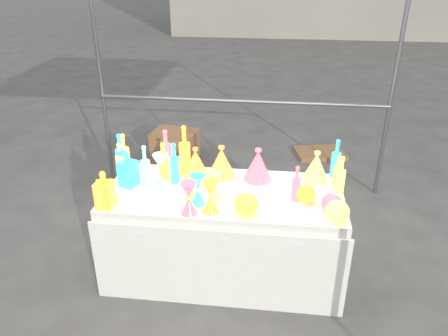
# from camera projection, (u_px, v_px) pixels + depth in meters

# --- Properties ---
(ground) EXTENTS (80.00, 80.00, 0.00)m
(ground) POSITION_uv_depth(u_px,v_px,m) (224.00, 269.00, 3.65)
(ground) COLOR slate
(ground) RESTS_ON ground
(display_table) EXTENTS (1.84, 0.83, 0.75)m
(display_table) POSITION_uv_depth(u_px,v_px,m) (224.00, 233.00, 3.48)
(display_table) COLOR white
(display_table) RESTS_ON ground
(cardboard_box_closed) EXTENTS (0.59, 0.47, 0.39)m
(cardboard_box_closed) POSITION_uv_depth(u_px,v_px,m) (175.00, 146.00, 5.50)
(cardboard_box_closed) COLOR #9C6D46
(cardboard_box_closed) RESTS_ON ground
(cardboard_box_flat) EXTENTS (0.70, 0.57, 0.05)m
(cardboard_box_flat) POSITION_uv_depth(u_px,v_px,m) (320.00, 153.00, 5.71)
(cardboard_box_flat) COLOR #9C6D46
(cardboard_box_flat) RESTS_ON ground
(bottle_0) EXTENTS (0.11, 0.11, 0.34)m
(bottle_0) POSITION_uv_depth(u_px,v_px,m) (124.00, 153.00, 3.55)
(bottle_0) COLOR red
(bottle_0) RESTS_ON display_table
(bottle_1) EXTENTS (0.09, 0.09, 0.37)m
(bottle_1) POSITION_uv_depth(u_px,v_px,m) (121.00, 155.00, 3.48)
(bottle_1) COLOR #22951B
(bottle_1) RESTS_ON display_table
(bottle_2) EXTENTS (0.09, 0.09, 0.42)m
(bottle_2) POSITION_uv_depth(u_px,v_px,m) (185.00, 150.00, 3.51)
(bottle_2) COLOR yellow
(bottle_2) RESTS_ON display_table
(bottle_3) EXTENTS (0.09, 0.09, 0.34)m
(bottle_3) POSITION_uv_depth(u_px,v_px,m) (166.00, 149.00, 3.61)
(bottle_3) COLOR #2023BE
(bottle_3) RESTS_ON display_table
(bottle_4) EXTENTS (0.09, 0.09, 0.30)m
(bottle_4) POSITION_uv_depth(u_px,v_px,m) (120.00, 160.00, 3.47)
(bottle_4) COLOR #157489
(bottle_4) RESTS_ON display_table
(bottle_5) EXTENTS (0.09, 0.09, 0.35)m
(bottle_5) POSITION_uv_depth(u_px,v_px,m) (145.00, 167.00, 3.31)
(bottle_5) COLOR #B12362
(bottle_5) RESTS_ON display_table
(bottle_6) EXTENTS (0.11, 0.11, 0.35)m
(bottle_6) POSITION_uv_depth(u_px,v_px,m) (164.00, 163.00, 3.37)
(bottle_6) COLOR red
(bottle_6) RESTS_ON display_table
(bottle_7) EXTENTS (0.11, 0.11, 0.34)m
(bottle_7) POSITION_uv_depth(u_px,v_px,m) (174.00, 163.00, 3.38)
(bottle_7) COLOR #22951B
(bottle_7) RESTS_ON display_table
(decanter_0) EXTENTS (0.14, 0.14, 0.28)m
(decanter_0) POSITION_uv_depth(u_px,v_px,m) (104.00, 189.00, 3.07)
(decanter_0) COLOR red
(decanter_0) RESTS_ON display_table
(decanter_1) EXTENTS (0.13, 0.13, 0.28)m
(decanter_1) POSITION_uv_depth(u_px,v_px,m) (104.00, 189.00, 3.07)
(decanter_1) COLOR yellow
(decanter_1) RESTS_ON display_table
(decanter_2) EXTENTS (0.16, 0.16, 0.29)m
(decanter_2) POSITION_uv_depth(u_px,v_px,m) (128.00, 168.00, 3.35)
(decanter_2) COLOR #22951B
(decanter_2) RESTS_ON display_table
(hourglass_0) EXTENTS (0.15, 0.15, 0.24)m
(hourglass_0) POSITION_uv_depth(u_px,v_px,m) (210.00, 197.00, 3.02)
(hourglass_0) COLOR yellow
(hourglass_0) RESTS_ON display_table
(hourglass_1) EXTENTS (0.15, 0.15, 0.24)m
(hourglass_1) POSITION_uv_depth(u_px,v_px,m) (189.00, 198.00, 3.00)
(hourglass_1) COLOR #2023BE
(hourglass_1) RESTS_ON display_table
(hourglass_2) EXTENTS (0.14, 0.14, 0.22)m
(hourglass_2) POSITION_uv_depth(u_px,v_px,m) (215.00, 186.00, 3.16)
(hourglass_2) COLOR #157489
(hourglass_2) RESTS_ON display_table
(hourglass_3) EXTENTS (0.15, 0.15, 0.25)m
(hourglass_3) POSITION_uv_depth(u_px,v_px,m) (161.00, 169.00, 3.38)
(hourglass_3) COLOR #B12362
(hourglass_3) RESTS_ON display_table
(hourglass_4) EXTENTS (0.11, 0.11, 0.20)m
(hourglass_4) POSITION_uv_depth(u_px,v_px,m) (191.00, 188.00, 3.17)
(hourglass_4) COLOR red
(hourglass_4) RESTS_ON display_table
(hourglass_5) EXTENTS (0.13, 0.13, 0.23)m
(hourglass_5) POSITION_uv_depth(u_px,v_px,m) (198.00, 190.00, 3.11)
(hourglass_5) COLOR #22951B
(hourglass_5) RESTS_ON display_table
(globe_0) EXTENTS (0.18, 0.18, 0.14)m
(globe_0) POSITION_uv_depth(u_px,v_px,m) (246.00, 205.00, 3.01)
(globe_0) COLOR red
(globe_0) RESTS_ON display_table
(globe_1) EXTENTS (0.17, 0.17, 0.13)m
(globe_1) POSITION_uv_depth(u_px,v_px,m) (337.00, 212.00, 2.93)
(globe_1) COLOR #157489
(globe_1) RESTS_ON display_table
(globe_2) EXTENTS (0.18, 0.18, 0.12)m
(globe_2) POSITION_uv_depth(u_px,v_px,m) (306.00, 195.00, 3.16)
(globe_2) COLOR yellow
(globe_2) RESTS_ON display_table
(globe_3) EXTENTS (0.19, 0.19, 0.12)m
(globe_3) POSITION_uv_depth(u_px,v_px,m) (331.00, 204.00, 3.04)
(globe_3) COLOR #2023BE
(globe_3) RESTS_ON display_table
(lampshade_0) EXTENTS (0.19, 0.19, 0.23)m
(lampshade_0) POSITION_uv_depth(u_px,v_px,m) (196.00, 161.00, 3.55)
(lampshade_0) COLOR yellow
(lampshade_0) RESTS_ON display_table
(lampshade_1) EXTENTS (0.25, 0.25, 0.26)m
(lampshade_1) POSITION_uv_depth(u_px,v_px,m) (221.00, 161.00, 3.50)
(lampshade_1) COLOR yellow
(lampshade_1) RESTS_ON display_table
(lampshade_2) EXTENTS (0.25, 0.25, 0.27)m
(lampshade_2) POSITION_uv_depth(u_px,v_px,m) (258.00, 164.00, 3.44)
(lampshade_2) COLOR #2023BE
(lampshade_2) RESTS_ON display_table
(lampshade_3) EXTENTS (0.24, 0.24, 0.24)m
(lampshade_3) POSITION_uv_depth(u_px,v_px,m) (316.00, 166.00, 3.44)
(lampshade_3) COLOR #157489
(lampshade_3) RESTS_ON display_table
(bottle_8) EXTENTS (0.08, 0.08, 0.33)m
(bottle_8) POSITION_uv_depth(u_px,v_px,m) (336.00, 158.00, 3.48)
(bottle_8) COLOR #22951B
(bottle_8) RESTS_ON display_table
(bottle_9) EXTENTS (0.06, 0.06, 0.25)m
(bottle_9) POSITION_uv_depth(u_px,v_px,m) (338.00, 170.00, 3.37)
(bottle_9) COLOR yellow
(bottle_9) RESTS_ON display_table
(bottle_10) EXTENTS (0.07, 0.07, 0.28)m
(bottle_10) POSITION_uv_depth(u_px,v_px,m) (296.00, 183.00, 3.15)
(bottle_10) COLOR #2023BE
(bottle_10) RESTS_ON display_table
(bottle_11) EXTENTS (0.08, 0.08, 0.32)m
(bottle_11) POSITION_uv_depth(u_px,v_px,m) (341.00, 176.00, 3.21)
(bottle_11) COLOR #157489
(bottle_11) RESTS_ON display_table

